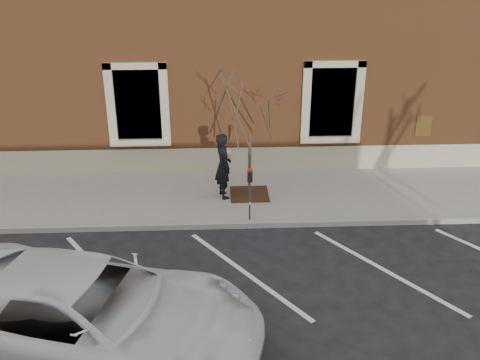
{
  "coord_description": "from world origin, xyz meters",
  "views": [
    {
      "loc": [
        -0.59,
        -12.52,
        6.9
      ],
      "look_at": [
        0.0,
        0.6,
        1.1
      ],
      "focal_mm": 40.0,
      "sensor_mm": 36.0,
      "label": 1
    }
  ],
  "objects_px": {
    "parking_meter": "(250,185)",
    "white_truck": "(86,314)",
    "man": "(223,166)",
    "sapling": "(250,115)"
  },
  "relations": [
    {
      "from": "man",
      "to": "white_truck",
      "type": "relative_size",
      "value": 0.3
    },
    {
      "from": "sapling",
      "to": "white_truck",
      "type": "relative_size",
      "value": 0.55
    },
    {
      "from": "parking_meter",
      "to": "sapling",
      "type": "bearing_deg",
      "value": 72.07
    },
    {
      "from": "man",
      "to": "sapling",
      "type": "xyz_separation_m",
      "value": [
        0.76,
        0.08,
        1.48
      ]
    },
    {
      "from": "man",
      "to": "white_truck",
      "type": "height_order",
      "value": "man"
    },
    {
      "from": "sapling",
      "to": "white_truck",
      "type": "xyz_separation_m",
      "value": [
        -3.3,
        -6.37,
        -1.71
      ]
    },
    {
      "from": "man",
      "to": "white_truck",
      "type": "distance_m",
      "value": 6.79
    },
    {
      "from": "parking_meter",
      "to": "man",
      "type": "bearing_deg",
      "value": 99.87
    },
    {
      "from": "sapling",
      "to": "white_truck",
      "type": "height_order",
      "value": "sapling"
    },
    {
      "from": "parking_meter",
      "to": "white_truck",
      "type": "height_order",
      "value": "white_truck"
    }
  ]
}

